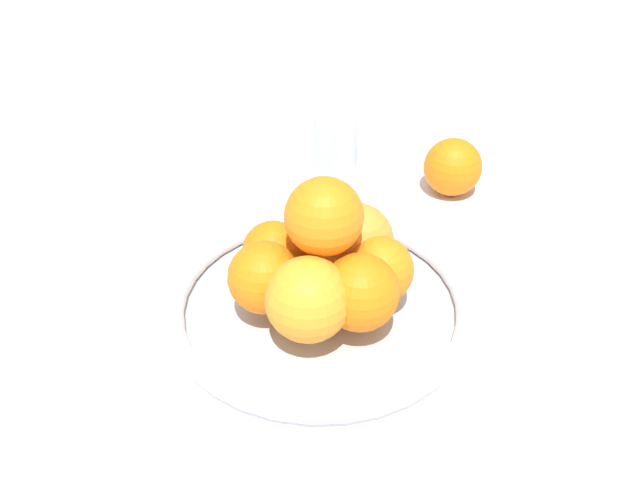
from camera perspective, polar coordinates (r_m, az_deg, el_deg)
name	(u,v)px	position (r m, az deg, el deg)	size (l,w,h in m)	color
ground_plane	(320,320)	(0.69, 0.00, -7.30)	(4.00, 4.00, 0.00)	silver
fruit_bowl	(320,307)	(0.67, 0.00, -6.11)	(0.32, 0.32, 0.04)	silver
orange_pile	(324,261)	(0.63, 0.34, -1.94)	(0.19, 0.19, 0.14)	orange
stray_orange	(453,167)	(0.90, 12.04, 6.54)	(0.08, 0.08, 0.08)	orange
drinking_glass	(335,158)	(0.86, 1.42, 7.52)	(0.06, 0.06, 0.13)	silver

